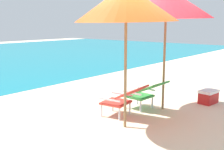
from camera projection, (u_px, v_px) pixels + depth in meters
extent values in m
plane|color=beige|center=(28.00, 86.00, 8.37)|extent=(40.00, 40.00, 0.00)
cube|color=red|center=(116.00, 102.00, 5.68)|extent=(0.59, 0.57, 0.04)
cube|color=red|center=(132.00, 92.00, 5.45)|extent=(0.59, 0.59, 0.27)
cylinder|color=silver|center=(102.00, 111.00, 5.63)|extent=(0.04, 0.04, 0.26)
cylinder|color=silver|center=(113.00, 105.00, 6.00)|extent=(0.04, 0.04, 0.26)
cylinder|color=silver|center=(119.00, 114.00, 5.42)|extent=(0.04, 0.04, 0.26)
cylinder|color=silver|center=(130.00, 108.00, 5.79)|extent=(0.04, 0.04, 0.26)
cube|color=silver|center=(109.00, 100.00, 5.44)|extent=(0.10, 0.50, 0.03)
cube|color=silver|center=(122.00, 94.00, 5.88)|extent=(0.10, 0.50, 0.03)
cube|color=#338E3D|center=(139.00, 96.00, 6.19)|extent=(0.54, 0.53, 0.04)
cube|color=#338E3D|center=(153.00, 87.00, 5.89)|extent=(0.55, 0.54, 0.27)
cylinder|color=silver|center=(126.00, 103.00, 6.19)|extent=(0.04, 0.04, 0.26)
cylinder|color=silver|center=(137.00, 99.00, 6.51)|extent=(0.04, 0.04, 0.26)
cylinder|color=silver|center=(141.00, 106.00, 5.91)|extent=(0.04, 0.04, 0.26)
cylinder|color=silver|center=(152.00, 102.00, 6.23)|extent=(0.04, 0.04, 0.26)
cube|color=silver|center=(132.00, 93.00, 5.98)|extent=(0.05, 0.50, 0.03)
cube|color=silver|center=(146.00, 89.00, 6.35)|extent=(0.05, 0.50, 0.03)
cylinder|color=olive|center=(125.00, 75.00, 4.92)|extent=(0.05, 0.05, 1.94)
cone|color=#EA5619|center=(126.00, 3.00, 4.69)|extent=(1.89, 1.88, 0.67)
cylinder|color=olive|center=(164.00, 65.00, 5.98)|extent=(0.05, 0.05, 2.00)
cone|color=red|center=(166.00, 3.00, 5.74)|extent=(2.45, 2.44, 0.68)
cube|color=red|center=(208.00, 98.00, 6.59)|extent=(0.49, 0.36, 0.26)
cube|color=white|center=(209.00, 91.00, 6.56)|extent=(0.51, 0.38, 0.06)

